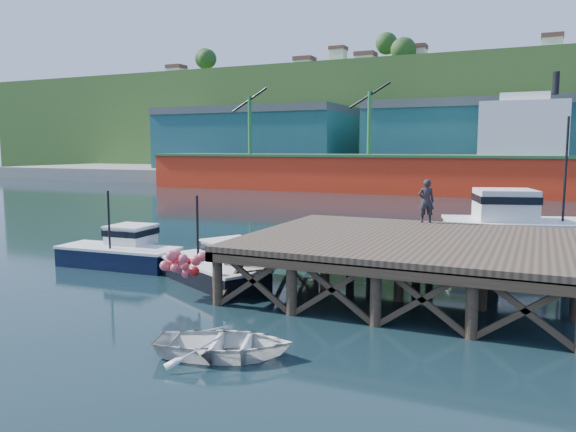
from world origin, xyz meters
The scene contains 12 objects.
ground centered at (0.00, 0.00, 0.00)m, with size 300.00×300.00×0.00m, color black.
wharf centered at (5.50, -0.19, 1.94)m, with size 12.00×10.00×2.62m.
far_quay centered at (0.00, 70.00, 1.00)m, with size 160.00×40.00×2.00m, color gray.
warehouse_left centered at (-35.00, 65.00, 6.50)m, with size 32.00×16.00×9.00m, color #1B575C.
warehouse_mid centered at (0.00, 65.00, 6.50)m, with size 28.00×16.00×9.00m, color #1B575C.
cargo_ship centered at (-8.46, 48.00, 3.31)m, with size 55.50×10.00×13.75m.
hillside centered at (0.00, 100.00, 11.00)m, with size 220.00×50.00×22.00m, color #2D511E.
boat_navy centered at (-7.78, -0.84, 0.72)m, with size 5.84×3.23×3.58m.
boat_black centered at (-2.08, -1.72, 0.66)m, with size 6.18×5.25×3.62m.
trawler centered at (10.40, 10.12, 1.45)m, with size 11.17×6.53×7.05m.
dinghy centered at (2.56, -8.90, 0.37)m, with size 2.59×3.62×0.75m, color silver.
dockworker centered at (5.30, 4.40, 3.11)m, with size 0.72×0.47×1.96m, color black.
Camera 1 is at (9.97, -21.25, 5.52)m, focal length 35.00 mm.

